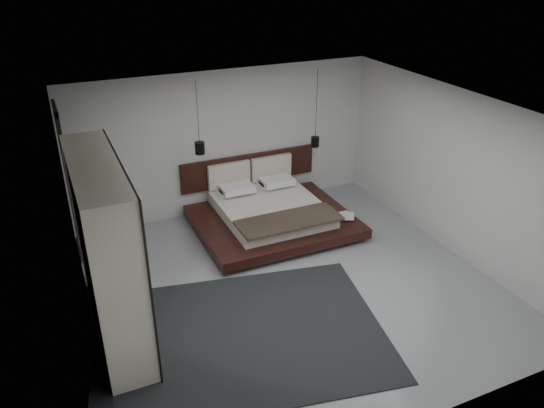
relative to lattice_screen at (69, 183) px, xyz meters
name	(u,v)px	position (x,y,z in m)	size (l,w,h in m)	color
floor	(293,284)	(2.95, -2.45, -1.30)	(6.00, 6.00, 0.00)	gray
ceiling	(296,113)	(2.95, -2.45, 1.50)	(6.00, 6.00, 0.00)	white
wall_back	(226,142)	(2.95, 0.55, 0.10)	(6.00, 6.00, 0.00)	silver
wall_front	(426,326)	(2.95, -5.45, 0.10)	(6.00, 6.00, 0.00)	silver
wall_left	(82,248)	(-0.05, -2.45, 0.10)	(6.00, 6.00, 0.00)	silver
wall_right	(454,173)	(5.95, -2.45, 0.10)	(6.00, 6.00, 0.00)	silver
lattice_screen	(69,183)	(0.00, 0.00, 0.00)	(0.05, 0.90, 2.60)	black
bed	(270,212)	(3.41, -0.54, -1.01)	(2.83, 2.41, 1.09)	black
book_lower	(341,216)	(4.57, -1.21, -1.02)	(0.21, 0.28, 0.03)	#99724C
book_upper	(341,216)	(4.55, -1.24, -1.00)	(0.24, 0.32, 0.02)	#99724C
pendant_left	(200,148)	(2.24, -0.09, 0.31)	(0.18, 0.18, 1.30)	black
pendant_right	(315,141)	(4.57, -0.09, 0.09)	(0.16, 0.16, 1.52)	black
wardrobe	(107,252)	(0.25, -2.42, -0.05)	(0.60, 2.55, 2.50)	silver
rug	(241,335)	(1.75, -3.26, -1.29)	(3.92, 2.80, 0.02)	black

